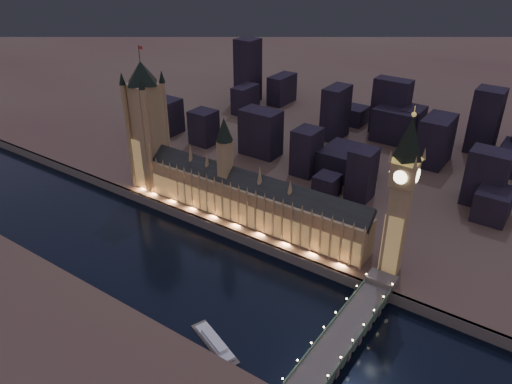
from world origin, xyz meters
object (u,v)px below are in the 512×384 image
Objects in this scene: elizabeth_tower at (403,185)px; river_boat at (215,342)px; victoria_tower at (146,120)px; westminster_bridge at (348,331)px; palace_of_westminster at (246,197)px.

river_boat is at bearing -117.77° from elizabeth_tower.
elizabeth_tower reaches higher than river_boat.
victoria_tower is 1.06× the size of westminster_bridge.
elizabeth_tower is 2.78× the size of river_boat.
westminster_bridge is at bearing -89.08° from elizabeth_tower.
westminster_bridge is at bearing 37.81° from river_boat.
river_boat is at bearing -142.19° from westminster_bridge.
palace_of_westminster is 125.60m from elizabeth_tower.
palace_of_westminster is 128.51m from river_boat.
river_boat is (-60.00, -46.56, -4.43)m from westminster_bridge.
palace_of_westminster is at bearing 151.16° from westminster_bridge.
victoria_tower is 236.70m from westminster_bridge.
elizabeth_tower is at bearing 0.09° from palace_of_westminster.
victoria_tower reaches higher than westminster_bridge.
westminster_bridge is 76.08m from river_boat.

